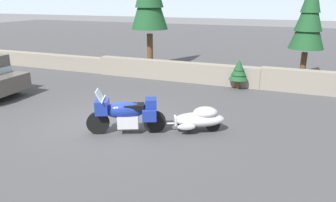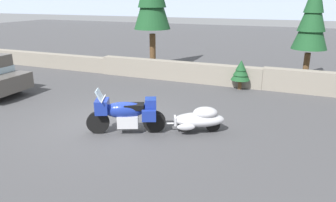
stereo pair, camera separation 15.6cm
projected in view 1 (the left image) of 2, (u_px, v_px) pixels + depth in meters
ground_plane at (108, 124)px, 10.03m from camera, size 80.00×80.00×0.00m
stone_guard_wall at (181, 72)px, 15.19m from camera, size 24.00×0.58×0.96m
touring_motorcycle at (126, 113)px, 9.19m from camera, size 2.16×1.30×1.33m
car_shaped_trailer at (200, 118)px, 9.37m from camera, size 2.15×1.26×0.76m
pine_tree_secondary at (310, 16)px, 14.17m from camera, size 1.56×1.56×4.85m
pine_sapling_near at (239, 71)px, 13.70m from camera, size 0.83×0.83×1.29m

